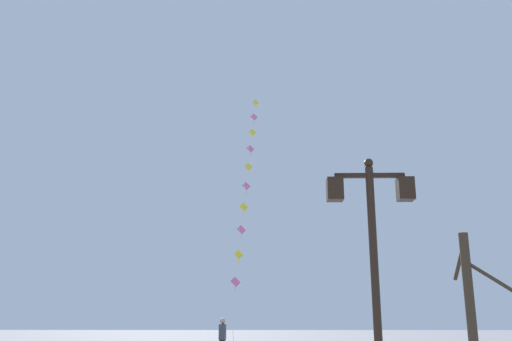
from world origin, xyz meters
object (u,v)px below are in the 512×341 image
object	(u,v)px
kite_train	(246,188)
kite_flyer	(222,339)
twin_lantern_lamp_post	(372,233)
bare_tree	(471,303)

from	to	relation	value
kite_train	kite_flyer	world-z (taller)	kite_train
twin_lantern_lamp_post	bare_tree	bearing A→B (deg)	55.32
twin_lantern_lamp_post	kite_flyer	bearing A→B (deg)	105.02
kite_train	kite_flyer	distance (m)	10.42
bare_tree	kite_train	bearing A→B (deg)	111.40
kite_flyer	bare_tree	size ratio (longest dim) A/B	0.46
twin_lantern_lamp_post	kite_flyer	xyz separation A→B (m)	(-3.58, 13.35, -2.16)
kite_flyer	twin_lantern_lamp_post	bearing A→B (deg)	-159.63
kite_train	bare_tree	distance (m)	18.06
kite_flyer	bare_tree	bearing A→B (deg)	-136.83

